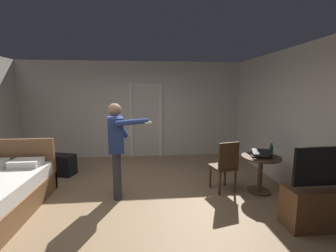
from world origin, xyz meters
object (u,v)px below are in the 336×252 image
(suitcase_dark, at_px, (62,165))
(suitcase_small, at_px, (64,165))
(laptop, at_px, (260,154))
(side_table, at_px, (260,168))
(tv_flatscreen, at_px, (321,203))
(wooden_chair, at_px, (225,164))
(bottle_on_table, at_px, (271,151))
(person_blue_shirt, at_px, (117,143))

(suitcase_dark, height_order, suitcase_small, suitcase_dark)
(laptop, xyz_separation_m, suitcase_dark, (-4.04, 1.32, -0.52))
(side_table, height_order, suitcase_small, side_table)
(tv_flatscreen, height_order, laptop, tv_flatscreen)
(wooden_chair, bearing_deg, side_table, -5.51)
(suitcase_small, bearing_deg, wooden_chair, -17.07)
(suitcase_small, bearing_deg, bottle_on_table, -15.01)
(wooden_chair, height_order, person_blue_shirt, person_blue_shirt)
(wooden_chair, relative_size, suitcase_dark, 1.78)
(laptop, bearing_deg, side_table, 45.21)
(laptop, bearing_deg, wooden_chair, 170.38)
(wooden_chair, distance_m, suitcase_dark, 3.64)
(laptop, bearing_deg, person_blue_shirt, 177.02)
(side_table, xyz_separation_m, wooden_chair, (-0.67, 0.06, 0.07))
(bottle_on_table, xyz_separation_m, suitcase_small, (-4.23, 1.49, -0.62))
(laptop, bearing_deg, suitcase_dark, 161.97)
(side_table, xyz_separation_m, bottle_on_table, (0.14, -0.08, 0.34))
(side_table, height_order, wooden_chair, wooden_chair)
(wooden_chair, distance_m, person_blue_shirt, 2.06)
(wooden_chair, relative_size, person_blue_shirt, 0.58)
(side_table, xyz_separation_m, laptop, (-0.04, -0.04, 0.27))
(tv_flatscreen, distance_m, person_blue_shirt, 3.29)
(side_table, xyz_separation_m, suitcase_dark, (-4.09, 1.27, -0.24))
(tv_flatscreen, distance_m, suitcase_small, 5.09)
(suitcase_dark, bearing_deg, side_table, -0.38)
(side_table, distance_m, laptop, 0.28)
(tv_flatscreen, height_order, person_blue_shirt, person_blue_shirt)
(laptop, xyz_separation_m, wooden_chair, (-0.62, 0.11, -0.21))
(side_table, xyz_separation_m, person_blue_shirt, (-2.68, 0.10, 0.52))
(tv_flatscreen, xyz_separation_m, person_blue_shirt, (-2.98, 1.24, 0.64))
(tv_flatscreen, relative_size, laptop, 2.94)
(side_table, relative_size, suitcase_small, 1.37)
(person_blue_shirt, xyz_separation_m, suitcase_small, (-1.42, 1.32, -0.81))
(suitcase_dark, bearing_deg, bottle_on_table, -0.83)
(laptop, height_order, person_blue_shirt, person_blue_shirt)
(side_table, relative_size, laptop, 1.80)
(laptop, distance_m, suitcase_dark, 4.28)
(bottle_on_table, height_order, person_blue_shirt, person_blue_shirt)
(tv_flatscreen, relative_size, wooden_chair, 1.19)
(laptop, relative_size, suitcase_small, 0.76)
(tv_flatscreen, xyz_separation_m, laptop, (-0.34, 1.10, 0.40))
(wooden_chair, bearing_deg, bottle_on_table, -10.14)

